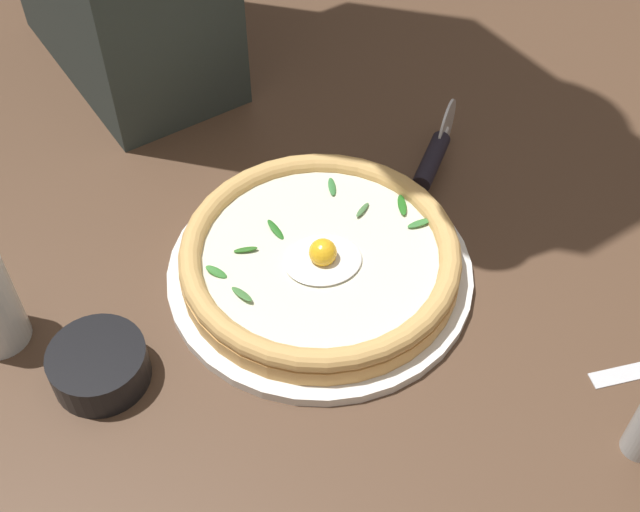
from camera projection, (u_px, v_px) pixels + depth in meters
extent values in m
cube|color=brown|center=(315.00, 270.00, 0.91)|extent=(2.40, 2.40, 0.03)
cylinder|color=white|center=(320.00, 272.00, 0.88)|extent=(0.33, 0.33, 0.01)
cylinder|color=#DFA659|center=(320.00, 262.00, 0.87)|extent=(0.30, 0.30, 0.02)
torus|color=tan|center=(320.00, 252.00, 0.86)|extent=(0.30, 0.30, 0.02)
cylinder|color=white|center=(320.00, 255.00, 0.86)|extent=(0.25, 0.25, 0.00)
ellipsoid|color=white|center=(320.00, 260.00, 0.85)|extent=(0.08, 0.07, 0.01)
sphere|color=yellow|center=(322.00, 252.00, 0.84)|extent=(0.03, 0.03, 0.03)
ellipsoid|color=#3B833F|center=(332.00, 187.00, 0.92)|extent=(0.01, 0.03, 0.01)
ellipsoid|color=#4A7A42|center=(363.00, 210.00, 0.90)|extent=(0.02, 0.02, 0.01)
ellipsoid|color=#236C1D|center=(402.00, 205.00, 0.90)|extent=(0.01, 0.03, 0.01)
ellipsoid|color=#3A7F38|center=(420.00, 223.00, 0.89)|extent=(0.03, 0.01, 0.01)
ellipsoid|color=#266C20|center=(276.00, 230.00, 0.88)|extent=(0.02, 0.03, 0.01)
ellipsoid|color=#2B681E|center=(246.00, 252.00, 0.86)|extent=(0.03, 0.01, 0.01)
ellipsoid|color=#447E3E|center=(242.00, 294.00, 0.82)|extent=(0.02, 0.03, 0.01)
ellipsoid|color=#368131|center=(216.00, 272.00, 0.84)|extent=(0.02, 0.02, 0.01)
cylinder|color=black|center=(99.00, 365.00, 0.79)|extent=(0.10, 0.10, 0.04)
cylinder|color=silver|center=(446.00, 128.00, 0.99)|extent=(0.04, 0.06, 0.07)
cylinder|color=silver|center=(444.00, 133.00, 0.99)|extent=(0.02, 0.02, 0.01)
cylinder|color=black|center=(431.00, 161.00, 0.96)|extent=(0.07, 0.08, 0.02)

